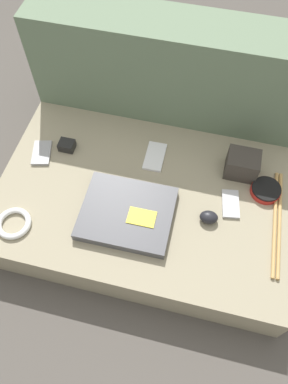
# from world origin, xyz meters

# --- Properties ---
(ground_plane) EXTENTS (8.00, 8.00, 0.00)m
(ground_plane) POSITION_xyz_m (0.00, 0.00, 0.00)
(ground_plane) COLOR #4C4742
(couch_seat) EXTENTS (1.01, 0.65, 0.14)m
(couch_seat) POSITION_xyz_m (0.00, 0.00, 0.07)
(couch_seat) COLOR gray
(couch_seat) RESTS_ON ground_plane
(couch_backrest) EXTENTS (1.01, 0.20, 0.51)m
(couch_backrest) POSITION_xyz_m (0.00, 0.43, 0.26)
(couch_backrest) COLOR #60755B
(couch_backrest) RESTS_ON ground_plane
(laptop) EXTENTS (0.30, 0.25, 0.03)m
(laptop) POSITION_xyz_m (-0.03, -0.09, 0.16)
(laptop) COLOR #47474C
(laptop) RESTS_ON couch_seat
(computer_mouse) EXTENTS (0.06, 0.05, 0.04)m
(computer_mouse) POSITION_xyz_m (0.23, -0.04, 0.16)
(computer_mouse) COLOR black
(computer_mouse) RESTS_ON couch_seat
(speaker_puck) EXTENTS (0.10, 0.10, 0.03)m
(speaker_puck) POSITION_xyz_m (0.40, 0.11, 0.15)
(speaker_puck) COLOR red
(speaker_puck) RESTS_ON couch_seat
(phone_silver) EXTENTS (0.07, 0.11, 0.01)m
(phone_silver) POSITION_xyz_m (0.29, 0.03, 0.14)
(phone_silver) COLOR #B7B7BC
(phone_silver) RESTS_ON couch_seat
(phone_black) EXTENTS (0.07, 0.13, 0.01)m
(phone_black) POSITION_xyz_m (0.00, 0.16, 0.14)
(phone_black) COLOR silver
(phone_black) RESTS_ON couch_seat
(phone_small) EXTENTS (0.09, 0.12, 0.01)m
(phone_small) POSITION_xyz_m (-0.40, 0.08, 0.14)
(phone_small) COLOR #99999E
(phone_small) RESTS_ON couch_seat
(camera_pouch) EXTENTS (0.11, 0.09, 0.09)m
(camera_pouch) POSITION_xyz_m (0.31, 0.17, 0.18)
(camera_pouch) COLOR #38332D
(camera_pouch) RESTS_ON couch_seat
(charger_brick) EXTENTS (0.06, 0.05, 0.03)m
(charger_brick) POSITION_xyz_m (-0.32, 0.13, 0.16)
(charger_brick) COLOR black
(charger_brick) RESTS_ON couch_seat
(cable_coil) EXTENTS (0.11, 0.11, 0.02)m
(cable_coil) POSITION_xyz_m (-0.38, -0.21, 0.15)
(cable_coil) COLOR white
(cable_coil) RESTS_ON couch_seat
(drumstick_pair) EXTENTS (0.04, 0.39, 0.01)m
(drumstick_pair) POSITION_xyz_m (0.45, 0.00, 0.15)
(drumstick_pair) COLOR tan
(drumstick_pair) RESTS_ON couch_seat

